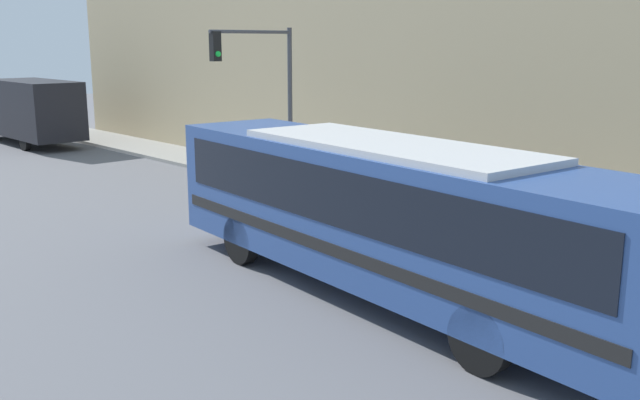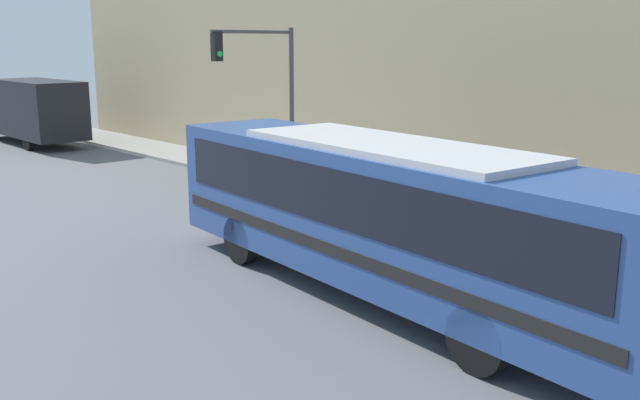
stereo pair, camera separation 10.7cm
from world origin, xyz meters
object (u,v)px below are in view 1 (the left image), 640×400
Objects in this scene: delivery_truck at (29,109)px; city_bus at (388,208)px; traffic_light_pole at (264,78)px; parking_meter at (365,170)px; fire_hydrant at (518,219)px.

city_bus is at bearing -97.08° from delivery_truck.
delivery_truck is at bearing 88.23° from city_bus.
delivery_truck is at bearing 95.20° from traffic_light_pole.
city_bus is at bearing -115.99° from traffic_light_pole.
city_bus reaches higher than parking_meter.
parking_meter is at bearing 90.00° from fire_hydrant.
parking_meter is (5.75, 6.09, -0.74)m from city_bus.
fire_hydrant is (2.48, -25.61, -1.21)m from delivery_truck.
traffic_light_pole reaches higher than delivery_truck.
traffic_light_pole is (-0.98, 9.10, 3.25)m from fire_hydrant.
parking_meter is at bearing -75.14° from traffic_light_pole.
fire_hydrant is 5.45m from parking_meter.
traffic_light_pole is at bearing -84.80° from delivery_truck.
delivery_truck is 16.70m from traffic_light_pole.
fire_hydrant is 9.72m from traffic_light_pole.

